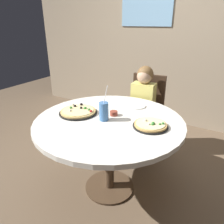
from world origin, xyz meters
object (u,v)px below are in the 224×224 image
(sauce_bowl, at_px, (114,113))
(chair_wooden, at_px, (145,110))
(pizza_veggie, at_px, (78,111))
(dining_table, at_px, (109,128))
(pizza_cheese, at_px, (151,125))
(diner_child, at_px, (140,118))
(plate_small, at_px, (136,106))
(soda_cup, at_px, (104,111))

(sauce_bowl, bearing_deg, chair_wooden, 89.85)
(sauce_bowl, bearing_deg, pizza_veggie, -158.15)
(dining_table, distance_m, pizza_cheese, 0.38)
(diner_child, xyz_separation_m, pizza_veggie, (-0.32, -0.72, 0.28))
(pizza_cheese, bearing_deg, sauce_bowl, 172.34)
(sauce_bowl, distance_m, plate_small, 0.32)
(chair_wooden, xyz_separation_m, pizza_veggie, (-0.31, -0.90, 0.24))
(soda_cup, xyz_separation_m, plate_small, (0.11, 0.43, -0.08))
(sauce_bowl, bearing_deg, pizza_cheese, -7.66)
(soda_cup, bearing_deg, sauce_bowl, 80.40)
(dining_table, bearing_deg, chair_wooden, 90.39)
(diner_child, relative_size, plate_small, 6.01)
(chair_wooden, relative_size, pizza_veggie, 2.72)
(dining_table, bearing_deg, soda_cup, -130.30)
(diner_child, xyz_separation_m, sauce_bowl, (-0.01, -0.60, 0.29))
(soda_cup, bearing_deg, diner_child, 87.25)
(pizza_veggie, distance_m, pizza_cheese, 0.68)
(diner_child, relative_size, sauce_bowl, 15.46)
(soda_cup, bearing_deg, pizza_veggie, 178.63)
(chair_wooden, distance_m, sauce_bowl, 0.82)
(chair_wooden, bearing_deg, pizza_veggie, -108.85)
(dining_table, height_order, soda_cup, soda_cup)
(dining_table, distance_m, sauce_bowl, 0.15)
(chair_wooden, relative_size, soda_cup, 3.10)
(chair_wooden, bearing_deg, pizza_cheese, -66.13)
(diner_child, xyz_separation_m, pizza_cheese, (0.36, -0.65, 0.28))
(dining_table, relative_size, diner_child, 1.19)
(pizza_veggie, bearing_deg, chair_wooden, 71.15)
(chair_wooden, xyz_separation_m, diner_child, (0.01, -0.18, -0.05))
(chair_wooden, height_order, plate_small, chair_wooden)
(diner_child, distance_m, soda_cup, 0.81)
(chair_wooden, xyz_separation_m, soda_cup, (-0.02, -0.91, 0.30))
(chair_wooden, xyz_separation_m, sauce_bowl, (-0.00, -0.78, 0.24))
(pizza_veggie, height_order, soda_cup, soda_cup)
(pizza_cheese, bearing_deg, chair_wooden, 113.87)
(pizza_cheese, bearing_deg, soda_cup, -168.46)
(soda_cup, distance_m, plate_small, 0.45)
(plate_small, bearing_deg, sauce_bowl, -105.78)
(chair_wooden, relative_size, diner_child, 0.88)
(pizza_cheese, height_order, sauce_bowl, pizza_cheese)
(chair_wooden, relative_size, pizza_cheese, 3.35)
(pizza_cheese, distance_m, soda_cup, 0.40)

